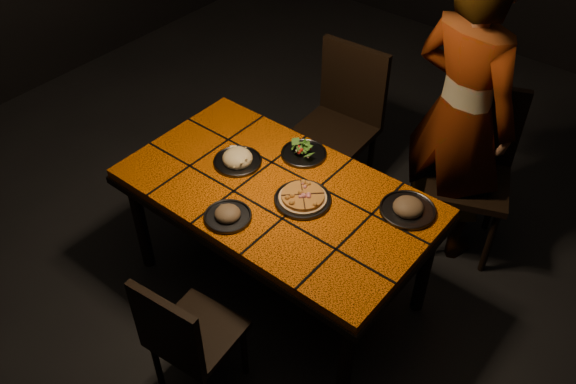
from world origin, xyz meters
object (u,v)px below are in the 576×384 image
Objects in this scene: chair_far_left at (343,115)px; chair_near at (185,335)px; diner at (461,116)px; plate_pizza at (303,198)px; dining_table at (277,200)px; plate_pasta at (238,159)px; chair_far_right at (472,160)px.

chair_near is at bearing -81.29° from chair_far_left.
chair_far_left is at bearing 12.30° from diner.
plate_pizza is at bearing 81.75° from diner.
plate_pasta is at bearing 173.68° from dining_table.
plate_pasta is (-0.42, 0.83, 0.30)m from chair_near.
chair_far_right reaches higher than chair_near.
diner reaches higher than plate_pasta.
dining_table is 1.58× the size of chair_far_left.
diner is (0.40, 1.76, 0.44)m from chair_near.
plate_pizza is (-0.35, -0.94, -0.15)m from diner.
dining_table is 0.32m from plate_pasta.
dining_table is 0.89× the size of diner.
chair_far_right is (0.49, 1.86, 0.11)m from chair_near.
chair_far_left is (-0.37, 1.76, 0.11)m from chair_near.
chair_far_right is 3.00× the size of plate_pizza.
plate_pasta reaches higher than plate_pizza.
diner is 5.35× the size of plate_pizza.
chair_far_left is 3.00× the size of plate_pizza.
chair_far_right is at bearing -110.47° from chair_near.
chair_far_left is 0.86m from chair_far_right.
chair_near reaches higher than plate_pasta.
diner is 1.02m from plate_pizza.
plate_pasta is at bearing -96.09° from chair_far_left.
chair_far_right is at bearing 3.24° from chair_far_left.
dining_table is 1.58× the size of chair_far_right.
diner is at bearing 61.82° from dining_table.
plate_pasta reaches higher than dining_table.
dining_table is 1.96× the size of chair_near.
chair_near is 0.87m from plate_pizza.
chair_far_right is at bearing 60.20° from dining_table.
chair_far_right reaches higher than dining_table.
chair_far_left is 3.92× the size of plate_pasta.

